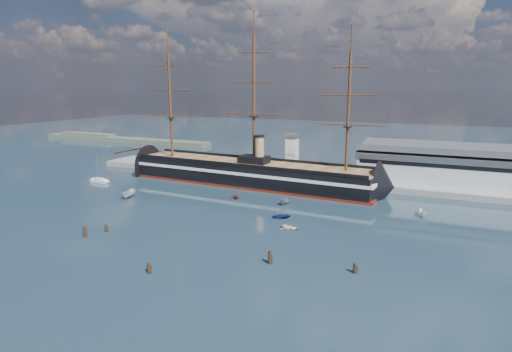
% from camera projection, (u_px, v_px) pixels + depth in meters
% --- Properties ---
extents(ground, '(600.00, 600.00, 0.00)m').
position_uv_depth(ground, '(246.00, 200.00, 129.40)').
color(ground, '#1B303F').
rests_on(ground, ground).
extents(quay, '(180.00, 18.00, 2.00)m').
position_uv_depth(quay, '(312.00, 180.00, 157.50)').
color(quay, slate).
rests_on(quay, ground).
extents(warehouse, '(63.00, 21.00, 11.60)m').
position_uv_depth(warehouse, '(458.00, 167.00, 140.13)').
color(warehouse, '#B7BABC').
rests_on(warehouse, ground).
extents(quay_tower, '(5.00, 5.00, 15.00)m').
position_uv_depth(quay_tower, '(292.00, 154.00, 155.61)').
color(quay_tower, silver).
rests_on(quay_tower, ground).
extents(shoreline, '(120.00, 10.00, 4.00)m').
position_uv_depth(shoreline, '(112.00, 138.00, 269.78)').
color(shoreline, '#3F4C38').
rests_on(shoreline, ground).
extents(warship, '(113.33, 21.53, 53.94)m').
position_uv_depth(warship, '(244.00, 173.00, 150.46)').
color(warship, black).
rests_on(warship, ground).
extents(sailboat, '(7.35, 2.59, 11.55)m').
position_uv_depth(sailboat, '(99.00, 180.00, 153.52)').
color(sailboat, silver).
rests_on(sailboat, ground).
extents(motorboat_a, '(8.02, 4.20, 3.05)m').
position_uv_depth(motorboat_a, '(129.00, 198.00, 132.21)').
color(motorboat_a, beige).
rests_on(motorboat_a, ground).
extents(motorboat_b, '(2.32, 3.21, 1.39)m').
position_uv_depth(motorboat_b, '(282.00, 218.00, 112.15)').
color(motorboat_b, navy).
rests_on(motorboat_b, ground).
extents(motorboat_c, '(5.79, 3.32, 2.18)m').
position_uv_depth(motorboat_c, '(285.00, 204.00, 125.01)').
color(motorboat_c, slate).
rests_on(motorboat_c, ground).
extents(motorboat_d, '(4.75, 5.96, 2.02)m').
position_uv_depth(motorboat_d, '(235.00, 199.00, 130.83)').
color(motorboat_d, maroon).
rests_on(motorboat_d, ground).
extents(motorboat_e, '(2.12, 3.40, 1.48)m').
position_uv_depth(motorboat_e, '(290.00, 230.00, 102.93)').
color(motorboat_e, silver).
rests_on(motorboat_e, ground).
extents(motorboat_f, '(5.91, 2.66, 2.29)m').
position_uv_depth(motorboat_f, '(422.00, 216.00, 113.48)').
color(motorboat_f, silver).
rests_on(motorboat_f, ground).
extents(piling_near_left, '(0.64, 0.64, 3.34)m').
position_uv_depth(piling_near_left, '(85.00, 237.00, 97.89)').
color(piling_near_left, black).
rests_on(piling_near_left, ground).
extents(piling_near_mid, '(0.64, 0.64, 2.74)m').
position_uv_depth(piling_near_mid, '(149.00, 273.00, 79.08)').
color(piling_near_mid, black).
rests_on(piling_near_mid, ground).
extents(piling_near_right, '(0.64, 0.64, 3.38)m').
position_uv_depth(piling_near_right, '(270.00, 264.00, 83.20)').
color(piling_near_right, black).
rests_on(piling_near_right, ground).
extents(piling_far_right, '(0.64, 0.64, 2.71)m').
position_uv_depth(piling_far_right, '(354.00, 273.00, 79.10)').
color(piling_far_right, black).
rests_on(piling_far_right, ground).
extents(piling_extra, '(0.64, 0.64, 2.52)m').
position_uv_depth(piling_extra, '(106.00, 232.00, 101.58)').
color(piling_extra, black).
rests_on(piling_extra, ground).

